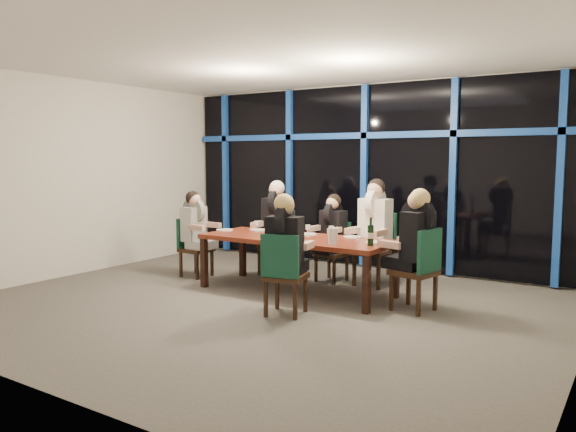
{
  "coord_description": "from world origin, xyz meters",
  "views": [
    {
      "loc": [
        3.94,
        -5.48,
        1.81
      ],
      "look_at": [
        0.0,
        0.6,
        1.05
      ],
      "focal_mm": 35.0,
      "sensor_mm": 36.0,
      "label": 1
    }
  ],
  "objects": [
    {
      "name": "wine_glass_d",
      "position": [
        -0.74,
        0.92,
        0.87
      ],
      "size": [
        0.06,
        0.06,
        0.16
      ],
      "color": "silver",
      "rests_on": "dining_table"
    },
    {
      "name": "diner_far_left",
      "position": [
        -0.9,
        1.64,
        0.95
      ],
      "size": [
        0.53,
        0.65,
        0.96
      ],
      "rotation": [
        0.0,
        0.0,
        0.13
      ],
      "color": "black",
      "rests_on": "ground"
    },
    {
      "name": "chair_end_left",
      "position": [
        -1.88,
        0.82,
        0.5
      ],
      "size": [
        0.41,
        0.41,
        0.89
      ],
      "rotation": [
        0.0,
        0.0,
        1.57
      ],
      "color": "black",
      "rests_on": "ground"
    },
    {
      "name": "wine_glass_e",
      "position": [
        0.82,
        0.99,
        0.88
      ],
      "size": [
        0.07,
        0.07,
        0.17
      ],
      "color": "silver",
      "rests_on": "dining_table"
    },
    {
      "name": "diner_end_right",
      "position": [
        1.65,
        0.79,
        0.94
      ],
      "size": [
        0.66,
        0.55,
        0.96
      ],
      "rotation": [
        0.0,
        0.0,
        4.51
      ],
      "color": "black",
      "rests_on": "ground"
    },
    {
      "name": "plate_far_right",
      "position": [
        0.66,
        1.17,
        0.76
      ],
      "size": [
        0.24,
        0.24,
        0.01
      ],
      "primitive_type": "cylinder",
      "color": "white",
      "rests_on": "dining_table"
    },
    {
      "name": "dining_table",
      "position": [
        0.0,
        0.8,
        0.68
      ],
      "size": [
        2.6,
        1.0,
        0.75
      ],
      "color": "maroon",
      "rests_on": "ground"
    },
    {
      "name": "plate_far_mid",
      "position": [
        0.01,
        1.09,
        0.76
      ],
      "size": [
        0.24,
        0.24,
        0.01
      ],
      "primitive_type": "cylinder",
      "color": "white",
      "rests_on": "dining_table"
    },
    {
      "name": "window_wall",
      "position": [
        0.01,
        2.93,
        1.55
      ],
      "size": [
        6.86,
        0.43,
        2.94
      ],
      "color": "black",
      "rests_on": "ground"
    },
    {
      "name": "plate_near_mid",
      "position": [
        0.35,
        0.37,
        0.76
      ],
      "size": [
        0.24,
        0.24,
        0.01
      ],
      "primitive_type": "cylinder",
      "color": "white",
      "rests_on": "dining_table"
    },
    {
      "name": "chair_far_right",
      "position": [
        0.71,
        1.81,
        0.57
      ],
      "size": [
        0.52,
        0.52,
        1.03
      ],
      "rotation": [
        0.0,
        0.0,
        -0.09
      ],
      "color": "black",
      "rests_on": "ground"
    },
    {
      "name": "wine_glass_a",
      "position": [
        -0.26,
        0.63,
        0.87
      ],
      "size": [
        0.06,
        0.06,
        0.16
      ],
      "color": "silver",
      "rests_on": "dining_table"
    },
    {
      "name": "diner_end_left",
      "position": [
        -1.81,
        0.82,
        0.85
      ],
      "size": [
        0.55,
        0.44,
        0.87
      ],
      "rotation": [
        0.0,
        0.0,
        1.57
      ],
      "color": "black",
      "rests_on": "ground"
    },
    {
      "name": "diner_near_mid",
      "position": [
        0.47,
        -0.18,
        0.91
      ],
      "size": [
        0.53,
        0.64,
        0.93
      ],
      "rotation": [
        0.0,
        0.0,
        3.36
      ],
      "color": "black",
      "rests_on": "ground"
    },
    {
      "name": "wine_bottle",
      "position": [
        1.14,
        0.67,
        0.88
      ],
      "size": [
        0.08,
        0.08,
        0.34
      ],
      "rotation": [
        0.0,
        0.0,
        0.14
      ],
      "color": "black",
      "rests_on": "dining_table"
    },
    {
      "name": "wine_glass_b",
      "position": [
        0.11,
        0.91,
        0.87
      ],
      "size": [
        0.06,
        0.06,
        0.16
      ],
      "color": "silver",
      "rests_on": "dining_table"
    },
    {
      "name": "chair_far_left",
      "position": [
        -0.91,
        1.72,
        0.55
      ],
      "size": [
        0.52,
        0.52,
        0.99
      ],
      "rotation": [
        0.0,
        0.0,
        0.13
      ],
      "color": "black",
      "rests_on": "ground"
    },
    {
      "name": "diner_far_right",
      "position": [
        0.71,
        1.73,
        0.98
      ],
      "size": [
        0.54,
        0.66,
        1.0
      ],
      "rotation": [
        0.0,
        0.0,
        -0.09
      ],
      "color": "white",
      "rests_on": "ground"
    },
    {
      "name": "plate_far_left",
      "position": [
        -0.83,
        1.08,
        0.76
      ],
      "size": [
        0.24,
        0.24,
        0.01
      ],
      "primitive_type": "cylinder",
      "color": "white",
      "rests_on": "dining_table"
    },
    {
      "name": "chair_near_mid",
      "position": [
        0.49,
        -0.26,
        0.53
      ],
      "size": [
        0.53,
        0.53,
        0.96
      ],
      "rotation": [
        0.0,
        0.0,
        3.36
      ],
      "color": "black",
      "rests_on": "ground"
    },
    {
      "name": "water_pitcher",
      "position": [
        0.69,
        0.54,
        0.85
      ],
      "size": [
        0.12,
        0.11,
        0.2
      ],
      "rotation": [
        0.0,
        0.0,
        0.28
      ],
      "color": "silver",
      "rests_on": "dining_table"
    },
    {
      "name": "plate_end_right",
      "position": [
        1.1,
        0.91,
        0.76
      ],
      "size": [
        0.24,
        0.24,
        0.01
      ],
      "primitive_type": "cylinder",
      "color": "white",
      "rests_on": "dining_table"
    },
    {
      "name": "wine_glass_c",
      "position": [
        0.51,
        0.84,
        0.88
      ],
      "size": [
        0.07,
        0.07,
        0.18
      ],
      "color": "silver",
      "rests_on": "dining_table"
    },
    {
      "name": "room",
      "position": [
        0.0,
        0.0,
        2.02
      ],
      "size": [
        7.04,
        7.0,
        3.02
      ],
      "color": "#5D5952",
      "rests_on": "ground"
    },
    {
      "name": "diner_far_mid",
      "position": [
        0.08,
        1.65,
        0.83
      ],
      "size": [
        0.46,
        0.57,
        0.85
      ],
      "rotation": [
        0.0,
        0.0,
        -0.12
      ],
      "color": "black",
      "rests_on": "ground"
    },
    {
      "name": "chair_far_mid",
      "position": [
        0.09,
        1.72,
        0.49
      ],
      "size": [
        0.45,
        0.45,
        0.87
      ],
      "rotation": [
        0.0,
        0.0,
        -0.12
      ],
      "color": "black",
      "rests_on": "ground"
    },
    {
      "name": "chair_end_right",
      "position": [
        1.73,
        0.77,
        0.55
      ],
      "size": [
        0.54,
        0.54,
        0.99
      ],
      "rotation": [
        0.0,
        0.0,
        4.51
      ],
      "color": "black",
      "rests_on": "ground"
    },
    {
      "name": "tea_light",
      "position": [
        -0.14,
        0.5,
        0.77
      ],
      "size": [
        0.05,
        0.05,
        0.03
      ],
      "primitive_type": "cylinder",
      "color": "#F59F49",
      "rests_on": "dining_table"
    },
    {
      "name": "plate_end_left",
      "position": [
        -1.24,
        0.82,
        0.76
      ],
      "size": [
        0.24,
        0.24,
        0.01
      ],
      "primitive_type": "cylinder",
      "color": "white",
      "rests_on": "dining_table"
    }
  ]
}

